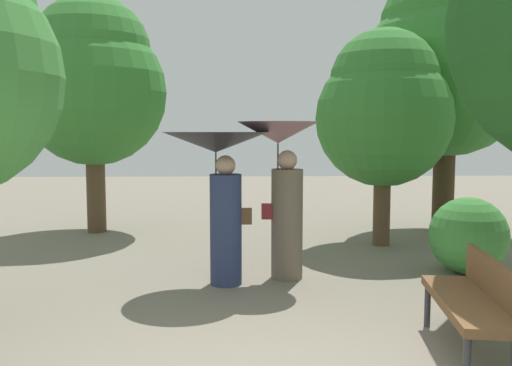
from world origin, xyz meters
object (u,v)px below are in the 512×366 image
object	(u,v)px
tree_near_left	(93,80)
tree_near_right	(448,58)
tree_mid_right	(384,107)
person_left	(219,172)
person_right	(282,174)
park_bench	(476,297)

from	to	relation	value
tree_near_left	tree_near_right	bearing A→B (deg)	-1.79
tree_near_right	tree_mid_right	size ratio (longest dim) A/B	1.41
person_left	tree_near_right	distance (m)	5.78
tree_near_right	tree_mid_right	xyz separation A→B (m)	(-1.51, -1.19, -0.97)
person_right	tree_near_left	size ratio (longest dim) A/B	0.46
person_right	park_bench	distance (m)	3.06
person_right	park_bench	bearing A→B (deg)	-154.82
person_right	tree_near_right	size ratio (longest dim) A/B	0.40
person_left	tree_near_right	size ratio (longest dim) A/B	0.37
tree_near_left	tree_mid_right	bearing A→B (deg)	-15.13
person_right	tree_mid_right	world-z (taller)	tree_mid_right
park_bench	person_right	bearing A→B (deg)	-142.68
person_left	person_right	world-z (taller)	person_right
park_bench	tree_near_right	distance (m)	6.72
person_left	park_bench	bearing A→B (deg)	-139.94
park_bench	tree_mid_right	size ratio (longest dim) A/B	0.43
person_left	tree_mid_right	world-z (taller)	tree_mid_right
tree_near_left	tree_mid_right	distance (m)	5.39
person_left	tree_near_left	xyz separation A→B (m)	(-2.50, 3.72, 1.47)
person_left	park_bench	xyz separation A→B (m)	(2.27, -2.28, -0.92)
person_right	tree_mid_right	distance (m)	2.95
park_bench	tree_near_right	bearing A→B (deg)	169.00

